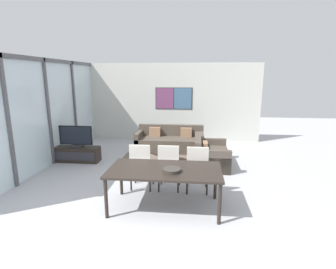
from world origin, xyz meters
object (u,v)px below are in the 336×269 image
(television, at_px, (76,137))
(dining_chair_left, at_px, (141,164))
(dining_chair_centre, at_px, (169,165))
(tv_console, at_px, (77,154))
(fruit_bowl, at_px, (172,170))
(coffee_table, at_px, (165,154))
(sofa_side, at_px, (208,156))
(dining_table, at_px, (165,172))
(sofa_main, at_px, (170,142))
(dining_chair_right, at_px, (197,167))

(television, relative_size, dining_chair_left, 0.93)
(television, height_order, dining_chair_centre, television)
(tv_console, relative_size, fruit_bowl, 3.97)
(dining_chair_centre, bearing_deg, coffee_table, 98.89)
(television, height_order, sofa_side, television)
(sofa_side, distance_m, dining_table, 2.59)
(sofa_main, xyz_separation_m, dining_table, (0.27, -3.79, 0.42))
(fruit_bowl, bearing_deg, dining_table, 136.43)
(tv_console, distance_m, dining_chair_right, 3.75)
(tv_console, height_order, sofa_side, sofa_side)
(dining_chair_centre, bearing_deg, tv_console, 149.45)
(dining_chair_centre, bearing_deg, dining_chair_left, -179.72)
(sofa_main, distance_m, sofa_side, 1.81)
(television, relative_size, dining_chair_right, 0.93)
(fruit_bowl, bearing_deg, sofa_side, 73.40)
(sofa_side, height_order, fruit_bowl, fruit_bowl)
(television, bearing_deg, sofa_side, 0.30)
(tv_console, bearing_deg, dining_table, -40.80)
(tv_console, distance_m, television, 0.50)
(sofa_main, height_order, sofa_side, same)
(sofa_side, bearing_deg, dining_chair_left, 138.19)
(tv_console, xyz_separation_m, fruit_bowl, (2.89, -2.50, 0.57))
(tv_console, bearing_deg, dining_chair_centre, -30.55)
(dining_table, xyz_separation_m, dining_chair_left, (-0.58, 0.75, -0.13))
(dining_chair_left, bearing_deg, tv_console, 143.14)
(coffee_table, height_order, dining_table, dining_table)
(tv_console, distance_m, fruit_bowl, 3.87)
(sofa_main, distance_m, dining_table, 3.82)
(television, bearing_deg, coffee_table, 2.29)
(television, relative_size, dining_chair_centre, 0.93)
(tv_console, relative_size, sofa_side, 0.92)
(dining_chair_right, distance_m, fruit_bowl, 0.97)
(dining_chair_left, xyz_separation_m, dining_chair_right, (1.16, -0.05, 0.00))
(coffee_table, distance_m, fruit_bowl, 2.69)
(television, distance_m, dining_chair_right, 3.73)
(sofa_main, height_order, dining_chair_right, dining_chair_right)
(dining_chair_right, bearing_deg, fruit_bowl, -118.14)
(sofa_main, relative_size, dining_chair_left, 2.14)
(sofa_side, relative_size, dining_chair_left, 1.36)
(coffee_table, bearing_deg, dining_chair_right, -64.35)
(dining_chair_centre, bearing_deg, dining_table, -90.00)
(sofa_main, relative_size, sofa_side, 1.58)
(dining_chair_right, bearing_deg, dining_chair_centre, 175.11)
(coffee_table, bearing_deg, sofa_main, 90.00)
(television, xyz_separation_m, fruit_bowl, (2.89, -2.51, 0.07))
(sofa_main, height_order, dining_chair_left, dining_chair_left)
(dining_chair_left, xyz_separation_m, dining_chair_centre, (0.58, 0.00, 0.00))
(television, distance_m, coffee_table, 2.52)
(sofa_side, xyz_separation_m, coffee_table, (-1.16, 0.08, -0.00))
(coffee_table, xyz_separation_m, fruit_bowl, (0.41, -2.61, 0.51))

